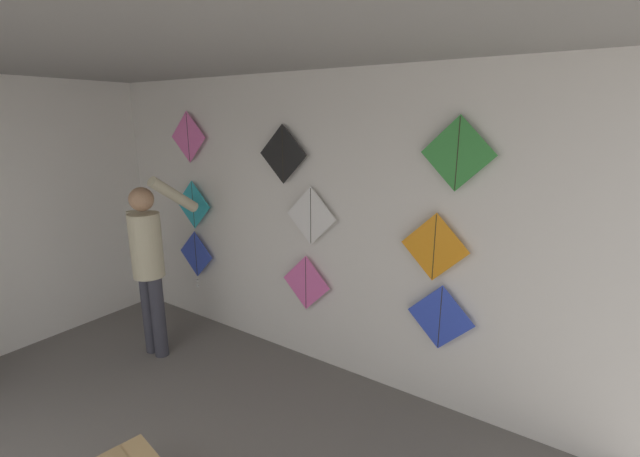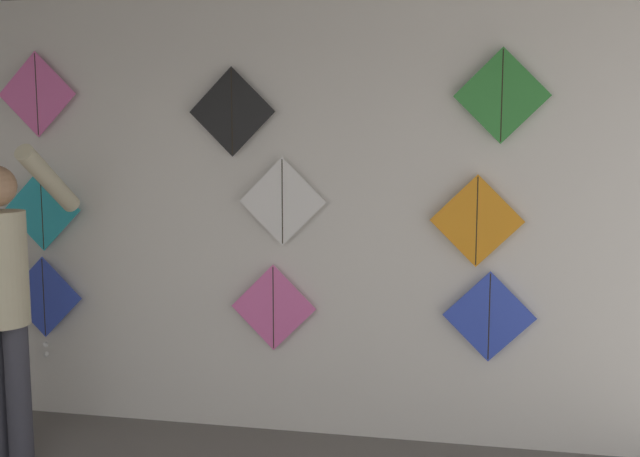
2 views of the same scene
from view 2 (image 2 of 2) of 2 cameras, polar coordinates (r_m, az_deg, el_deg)
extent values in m
cube|color=silver|center=(4.57, -4.58, 0.89)|extent=(5.95, 0.06, 2.80)
cylinder|color=#383842|center=(4.51, -22.95, -12.43)|extent=(0.14, 0.14, 0.86)
cylinder|color=beige|center=(4.41, -20.86, 3.67)|extent=(0.11, 0.53, 0.42)
cube|color=blue|center=(5.19, -21.21, -5.13)|extent=(0.55, 0.01, 0.55)
cylinder|color=black|center=(5.19, -21.22, -5.14)|extent=(0.01, 0.01, 0.53)
sphere|color=white|center=(5.26, -21.11, -8.64)|extent=(0.04, 0.04, 0.04)
sphere|color=white|center=(5.28, -21.07, -9.38)|extent=(0.04, 0.04, 0.04)
cube|color=pink|center=(4.56, -3.75, -6.33)|extent=(0.55, 0.01, 0.55)
cylinder|color=black|center=(4.55, -3.76, -6.34)|extent=(0.01, 0.01, 0.53)
cube|color=blue|center=(4.42, 13.38, -6.88)|extent=(0.55, 0.01, 0.55)
cylinder|color=black|center=(4.42, 13.38, -6.88)|extent=(0.01, 0.01, 0.53)
cube|color=#28B2C6|center=(5.09, -21.34, 1.41)|extent=(0.55, 0.01, 0.55)
cylinder|color=black|center=(5.09, -21.35, 1.41)|extent=(0.01, 0.01, 0.53)
cube|color=white|center=(4.43, -3.03, 2.16)|extent=(0.55, 0.01, 0.55)
cylinder|color=black|center=(4.43, -3.03, 2.16)|extent=(0.01, 0.01, 0.53)
cube|color=orange|center=(4.31, 12.43, 0.59)|extent=(0.55, 0.01, 0.55)
cylinder|color=black|center=(4.31, 12.44, 0.59)|extent=(0.01, 0.01, 0.53)
cube|color=pink|center=(5.08, -21.71, 9.94)|extent=(0.55, 0.01, 0.55)
cylinder|color=black|center=(5.08, -21.73, 9.94)|extent=(0.01, 0.01, 0.53)
cube|color=black|center=(4.51, -7.06, 9.25)|extent=(0.55, 0.01, 0.55)
cylinder|color=black|center=(4.50, -7.07, 9.25)|extent=(0.01, 0.01, 0.53)
cube|color=#338C38|center=(4.30, 14.35, 10.25)|extent=(0.55, 0.01, 0.55)
cylinder|color=black|center=(4.30, 14.35, 10.25)|extent=(0.01, 0.01, 0.53)
camera|label=1|loc=(1.72, 58.84, 21.10)|focal=24.00mm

